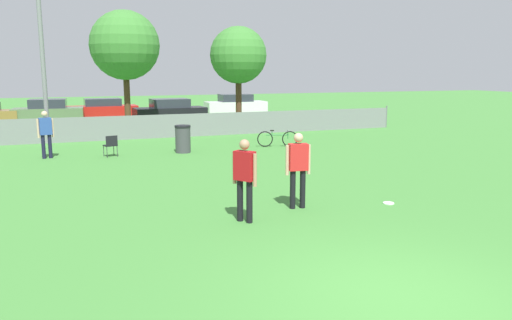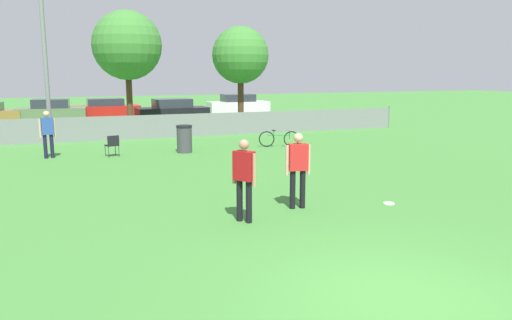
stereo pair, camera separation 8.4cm
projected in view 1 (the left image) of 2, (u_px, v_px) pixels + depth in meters
ground_plane at (399, 296)px, 6.96m from camera, size 120.00×120.00×0.00m
fence_backline at (161, 126)px, 23.40m from camera, size 25.25×0.07×1.21m
light_pole at (41, 35)px, 22.74m from camera, size 0.90×0.36×7.98m
tree_near_pole at (125, 46)px, 25.94m from camera, size 3.60×3.60×6.24m
tree_far_right at (238, 56)px, 26.17m from camera, size 2.98×2.98×5.43m
player_defender_red at (298, 165)px, 11.27m from camera, size 0.59×0.28×1.74m
player_thrower_red at (245, 174)px, 10.24m from camera, size 0.43×0.50×1.74m
spectator_in_blue at (46, 131)px, 17.82m from camera, size 0.56×0.31×1.71m
frisbee_disc at (389, 203)px, 11.83m from camera, size 0.27×0.27×0.03m
folding_chair_sideline at (111, 144)px, 18.25m from camera, size 0.52×0.52×0.79m
bicycle_sideline at (278, 139)px, 20.70m from camera, size 1.61×0.64×0.70m
trash_bin at (183, 139)px, 19.19m from camera, size 0.61×0.61×1.06m
parked_car_olive at (48, 111)px, 30.39m from camera, size 4.15×2.11×1.44m
parked_car_red at (103, 109)px, 33.30m from camera, size 4.49×1.85×1.31m
parked_car_dark at (170, 111)px, 30.80m from camera, size 4.43×1.98×1.43m
parked_car_white at (236, 104)px, 36.54m from camera, size 4.44×1.79×1.46m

